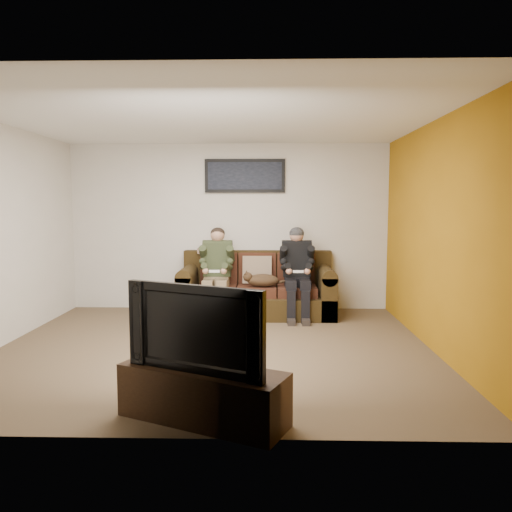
{
  "coord_description": "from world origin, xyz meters",
  "views": [
    {
      "loc": [
        0.62,
        -5.62,
        1.65
      ],
      "look_at": [
        0.45,
        1.2,
        0.95
      ],
      "focal_mm": 35.0,
      "sensor_mm": 36.0,
      "label": 1
    }
  ],
  "objects_px": {
    "person_right": "(297,267)",
    "tv_stand": "(203,395)",
    "television": "(202,326)",
    "sofa": "(257,291)",
    "cat": "(262,280)",
    "person_left": "(217,267)",
    "framed_poster": "(245,176)"
  },
  "relations": [
    {
      "from": "person_right",
      "to": "tv_stand",
      "type": "distance_m",
      "value": 3.74
    },
    {
      "from": "tv_stand",
      "to": "person_left",
      "type": "bearing_deg",
      "value": 118.59
    },
    {
      "from": "sofa",
      "to": "person_right",
      "type": "height_order",
      "value": "person_right"
    },
    {
      "from": "sofa",
      "to": "framed_poster",
      "type": "relative_size",
      "value": 1.83
    },
    {
      "from": "sofa",
      "to": "cat",
      "type": "xyz_separation_m",
      "value": [
        0.07,
        -0.26,
        0.2
      ]
    },
    {
      "from": "person_left",
      "to": "television",
      "type": "height_order",
      "value": "person_left"
    },
    {
      "from": "person_right",
      "to": "television",
      "type": "bearing_deg",
      "value": -104.33
    },
    {
      "from": "television",
      "to": "cat",
      "type": "bearing_deg",
      "value": 107.93
    },
    {
      "from": "person_left",
      "to": "tv_stand",
      "type": "bearing_deg",
      "value": -85.78
    },
    {
      "from": "sofa",
      "to": "television",
      "type": "bearing_deg",
      "value": -94.93
    },
    {
      "from": "sofa",
      "to": "framed_poster",
      "type": "distance_m",
      "value": 1.8
    },
    {
      "from": "person_right",
      "to": "cat",
      "type": "bearing_deg",
      "value": -172.51
    },
    {
      "from": "framed_poster",
      "to": "television",
      "type": "bearing_deg",
      "value": -91.73
    },
    {
      "from": "sofa",
      "to": "person_left",
      "type": "height_order",
      "value": "person_left"
    },
    {
      "from": "sofa",
      "to": "framed_poster",
      "type": "height_order",
      "value": "framed_poster"
    },
    {
      "from": "person_left",
      "to": "tv_stand",
      "type": "height_order",
      "value": "person_left"
    },
    {
      "from": "sofa",
      "to": "person_left",
      "type": "relative_size",
      "value": 1.74
    },
    {
      "from": "television",
      "to": "sofa",
      "type": "bearing_deg",
      "value": 109.44
    },
    {
      "from": "tv_stand",
      "to": "television",
      "type": "height_order",
      "value": "television"
    },
    {
      "from": "person_left",
      "to": "cat",
      "type": "distance_m",
      "value": 0.69
    },
    {
      "from": "cat",
      "to": "television",
      "type": "bearing_deg",
      "value": -96.44
    },
    {
      "from": "person_left",
      "to": "cat",
      "type": "height_order",
      "value": "person_left"
    },
    {
      "from": "tv_stand",
      "to": "person_right",
      "type": "bearing_deg",
      "value": 100.04
    },
    {
      "from": "framed_poster",
      "to": "tv_stand",
      "type": "relative_size",
      "value": 0.95
    },
    {
      "from": "sofa",
      "to": "framed_poster",
      "type": "xyz_separation_m",
      "value": [
        -0.2,
        0.38,
        1.75
      ]
    },
    {
      "from": "person_left",
      "to": "cat",
      "type": "xyz_separation_m",
      "value": [
        0.66,
        -0.07,
        -0.18
      ]
    },
    {
      "from": "cat",
      "to": "framed_poster",
      "type": "bearing_deg",
      "value": 112.85
    },
    {
      "from": "sofa",
      "to": "tv_stand",
      "type": "bearing_deg",
      "value": -94.93
    },
    {
      "from": "sofa",
      "to": "cat",
      "type": "bearing_deg",
      "value": -74.64
    },
    {
      "from": "person_right",
      "to": "cat",
      "type": "height_order",
      "value": "person_right"
    },
    {
      "from": "cat",
      "to": "person_right",
      "type": "bearing_deg",
      "value": 7.49
    },
    {
      "from": "sofa",
      "to": "person_right",
      "type": "distance_m",
      "value": 0.74
    }
  ]
}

